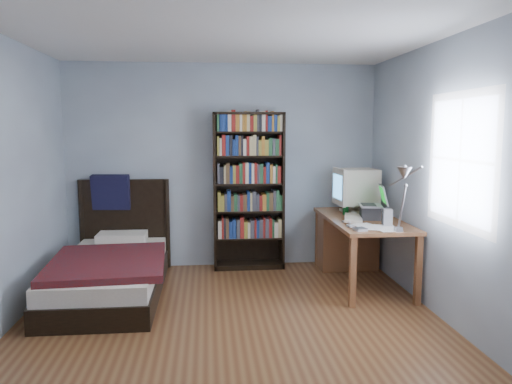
% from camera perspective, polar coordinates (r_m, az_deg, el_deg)
% --- Properties ---
extents(room, '(4.20, 4.24, 2.50)m').
position_cam_1_polar(room, '(4.10, -2.47, 0.86)').
color(room, brown).
rests_on(room, ground).
extents(desk, '(0.75, 1.61, 0.73)m').
position_cam_1_polar(desk, '(6.10, 10.73, -5.11)').
color(desk, brown).
rests_on(desk, floor).
extents(crt_monitor, '(0.47, 0.44, 0.52)m').
position_cam_1_polar(crt_monitor, '(5.99, 11.29, 0.53)').
color(crt_monitor, beige).
rests_on(crt_monitor, desk).
extents(laptop, '(0.35, 0.34, 0.37)m').
position_cam_1_polar(laptop, '(5.58, 13.09, -1.94)').
color(laptop, '#2D2D30').
rests_on(laptop, desk).
extents(desk_lamp, '(0.25, 0.56, 0.67)m').
position_cam_1_polar(desk_lamp, '(4.48, 16.53, 1.29)').
color(desk_lamp, '#99999E').
rests_on(desk_lamp, desk).
extents(keyboard, '(0.31, 0.51, 0.05)m').
position_cam_1_polar(keyboard, '(5.51, 11.06, -2.96)').
color(keyboard, beige).
rests_on(keyboard, desk).
extents(speaker, '(0.10, 0.10, 0.17)m').
position_cam_1_polar(speaker, '(5.21, 14.79, -2.85)').
color(speaker, gray).
rests_on(speaker, desk).
extents(soda_can, '(0.07, 0.07, 0.12)m').
position_cam_1_polar(soda_can, '(5.80, 10.21, -1.99)').
color(soda_can, '#073317').
rests_on(soda_can, desk).
extents(mouse, '(0.07, 0.12, 0.04)m').
position_cam_1_polar(mouse, '(5.86, 11.09, -2.33)').
color(mouse, silver).
rests_on(mouse, desk).
extents(phone_silver, '(0.10, 0.12, 0.02)m').
position_cam_1_polar(phone_silver, '(5.31, 10.39, -3.38)').
color(phone_silver, '#B3B3B8').
rests_on(phone_silver, desk).
extents(phone_grey, '(0.06, 0.10, 0.02)m').
position_cam_1_polar(phone_grey, '(5.09, 10.74, -3.83)').
color(phone_grey, gray).
rests_on(phone_grey, desk).
extents(external_drive, '(0.13, 0.13, 0.02)m').
position_cam_1_polar(external_drive, '(4.94, 11.80, -4.21)').
color(external_drive, gray).
rests_on(external_drive, desk).
extents(bookshelf, '(0.86, 0.30, 1.90)m').
position_cam_1_polar(bookshelf, '(6.08, -0.85, 0.13)').
color(bookshelf, black).
rests_on(bookshelf, floor).
extents(bed, '(1.17, 2.10, 1.16)m').
position_cam_1_polar(bed, '(5.49, -16.16, -8.39)').
color(bed, black).
rests_on(bed, floor).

